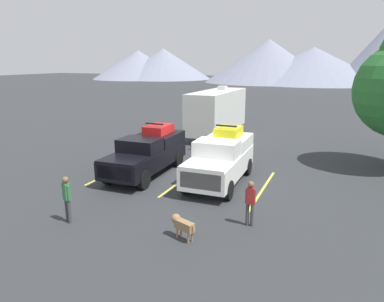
% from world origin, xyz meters
% --- Properties ---
extents(ground_plane, '(240.00, 240.00, 0.00)m').
position_xyz_m(ground_plane, '(0.00, 0.00, 0.00)').
color(ground_plane, '#2D3033').
extents(pickup_truck_a, '(2.34, 5.82, 2.53)m').
position_xyz_m(pickup_truck_a, '(-2.14, -0.61, 1.15)').
color(pickup_truck_a, black).
rests_on(pickup_truck_a, ground).
extents(pickup_truck_b, '(2.33, 5.48, 2.68)m').
position_xyz_m(pickup_truck_b, '(1.83, -0.47, 1.22)').
color(pickup_truck_b, white).
rests_on(pickup_truck_b, ground).
extents(lot_stripe_a, '(0.12, 5.50, 0.01)m').
position_xyz_m(lot_stripe_a, '(-3.95, -0.75, 0.00)').
color(lot_stripe_a, gold).
rests_on(lot_stripe_a, ground).
extents(lot_stripe_b, '(0.12, 5.50, 0.01)m').
position_xyz_m(lot_stripe_b, '(0.00, -0.75, 0.00)').
color(lot_stripe_b, gold).
rests_on(lot_stripe_b, ground).
extents(lot_stripe_c, '(0.12, 5.50, 0.01)m').
position_xyz_m(lot_stripe_c, '(3.95, -0.75, 0.00)').
color(lot_stripe_c, gold).
rests_on(lot_stripe_c, ground).
extents(camper_trailer_a, '(2.47, 8.76, 3.81)m').
position_xyz_m(camper_trailer_a, '(-1.88, 9.67, 2.01)').
color(camper_trailer_a, silver).
rests_on(camper_trailer_a, ground).
extents(person_a, '(0.37, 0.23, 1.67)m').
position_xyz_m(person_a, '(4.29, -4.58, 0.96)').
color(person_a, '#3F3F42').
rests_on(person_a, ground).
extents(person_b, '(0.37, 0.28, 1.75)m').
position_xyz_m(person_b, '(-1.87, -6.88, 1.01)').
color(person_b, '#3F3F42').
rests_on(person_b, ground).
extents(dog, '(1.00, 0.57, 0.79)m').
position_xyz_m(dog, '(2.44, -6.39, 0.54)').
color(dog, olive).
rests_on(dog, ground).
extents(mountain_ridge, '(144.07, 41.82, 16.63)m').
position_xyz_m(mountain_ridge, '(-1.53, 86.38, 5.59)').
color(mountain_ridge, gray).
rests_on(mountain_ridge, ground).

